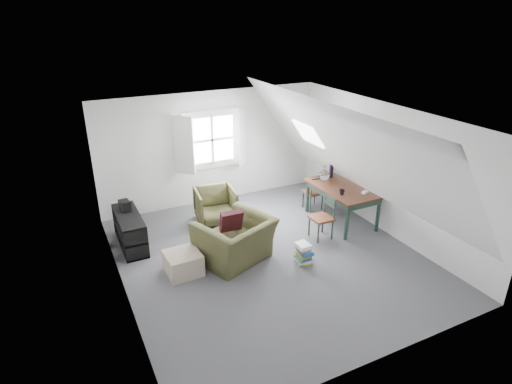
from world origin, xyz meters
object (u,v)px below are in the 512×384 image
ottoman (183,263)px  dining_table (342,192)px  armchair_far (216,221)px  dining_chair_far (314,192)px  dining_chair_near (323,217)px  magazine_stack (304,253)px  armchair_near (235,260)px  media_shelf (131,233)px

ottoman → dining_table: (3.50, 0.39, 0.48)m
armchair_far → dining_chair_far: dining_chair_far is taller
dining_chair_near → dining_chair_far: bearing=133.9°
ottoman → dining_chair_far: dining_chair_far is taller
dining_chair_near → magazine_stack: size_ratio=2.24×
armchair_near → ottoman: bearing=-22.3°
armchair_far → media_shelf: (-1.78, -0.25, 0.28)m
armchair_near → dining_chair_far: (2.37, 1.14, 0.41)m
armchair_far → ottoman: ottoman is taller
dining_chair_far → media_shelf: size_ratio=0.65×
armchair_near → dining_chair_far: bearing=-175.5°
armchair_near → ottoman: size_ratio=2.14×
armchair_far → media_shelf: 1.82m
dining_chair_far → magazine_stack: size_ratio=2.13×
armchair_far → media_shelf: media_shelf is taller
dining_chair_far → dining_chair_near: bearing=76.2°
ottoman → media_shelf: 1.41m
magazine_stack → ottoman: bearing=162.0°
dining_chair_far → media_shelf: bearing=9.6°
armchair_far → dining_table: bearing=-18.6°
media_shelf → dining_chair_near: bearing=-22.5°
armchair_near → armchair_far: (0.24, 1.54, 0.00)m
ottoman → media_shelf: media_shelf is taller
dining_table → media_shelf: bearing=172.1°
armchair_far → dining_chair_far: (2.13, -0.40, 0.41)m
ottoman → dining_chair_near: bearing=-0.3°
armchair_far → dining_chair_far: 2.21m
dining_chair_near → armchair_far: bearing=-154.4°
dining_chair_near → magazine_stack: 1.05m
dining_table → magazine_stack: bearing=-142.2°
media_shelf → ottoman: bearing=-66.3°
armchair_near → magazine_stack: size_ratio=3.21×
armchair_far → dining_table: (2.32, -1.13, 0.66)m
ottoman → dining_table: bearing=6.3°
armchair_far → dining_chair_near: dining_chair_near is taller
dining_chair_far → media_shelf: (-3.91, 0.15, -0.13)m
media_shelf → dining_chair_far: bearing=-3.8°
armchair_near → dining_chair_near: bearing=159.1°
armchair_near → dining_table: 2.68m
ottoman → magazine_stack: (1.96, -0.64, 0.00)m
armchair_near → armchair_far: size_ratio=1.50×
armchair_near → dining_table: (2.56, 0.41, 0.66)m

